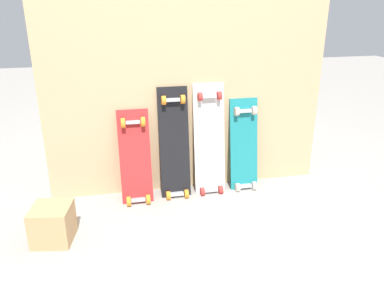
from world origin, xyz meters
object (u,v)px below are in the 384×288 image
skateboard_red (136,161)px  skateboard_white (209,144)px  skateboard_black (175,147)px  skateboard_teal (244,149)px  wooden_crate (53,224)px

skateboard_red → skateboard_white: skateboard_white is taller
skateboard_black → skateboard_red: bearing=-175.7°
skateboard_red → skateboard_teal: (0.82, 0.03, 0.02)m
skateboard_teal → wooden_crate: bearing=-161.7°
skateboard_red → wooden_crate: size_ratio=3.16×
skateboard_black → wooden_crate: 0.97m
wooden_crate → skateboard_white: bearing=22.5°
skateboard_white → skateboard_teal: size_ratio=1.17×
skateboard_red → skateboard_black: size_ratio=0.83×
skateboard_red → wooden_crate: bearing=-141.8°
skateboard_black → skateboard_white: (0.26, 0.01, 0.01)m
skateboard_teal → wooden_crate: size_ratio=3.32×
skateboard_red → skateboard_teal: 0.83m
skateboard_teal → wooden_crate: (-1.36, -0.45, -0.20)m
skateboard_red → skateboard_white: 0.56m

